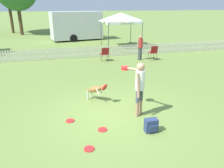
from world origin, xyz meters
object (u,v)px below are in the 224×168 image
Objects in this scene: handler_person at (139,82)px; frisbee_near_dog at (70,121)px; backpack_on_grass at (151,126)px; spectator_standing at (140,45)px; frisbee_near_handler at (89,149)px; frisbee_midfield at (102,130)px; folding_chair_blue_left at (153,51)px; folding_chair_center at (105,53)px; leaping_dog at (96,89)px; canopy_tent_main at (121,18)px; equipment_trailer at (76,25)px.

handler_person is 6.73× the size of frisbee_near_dog.
spectator_standing reaches higher than backpack_on_grass.
frisbee_near_handler is 1.00× the size of frisbee_midfield.
folding_chair_center is at bearing -10.99° from folding_chair_blue_left.
frisbee_near_dog is 7.44m from folding_chair_center.
backpack_on_grass is (1.08, -2.39, -0.26)m from leaping_dog.
canopy_tent_main is 4.75m from spectator_standing.
equipment_trailer is (-0.21, 16.09, 0.33)m from handler_person.
frisbee_near_handler is 0.28× the size of folding_chair_blue_left.
handler_person is 7.47m from folding_chair_blue_left.
equipment_trailer is (1.56, 17.48, 1.40)m from frisbee_near_handler.
folding_chair_blue_left is 0.59× the size of spectator_standing.
frisbee_near_handler is 0.16× the size of spectator_standing.
frisbee_near_handler and frisbee_near_dog have the same top height.
leaping_dog is at bearing -102.63° from equipment_trailer.
canopy_tent_main is 0.48× the size of equipment_trailer.
backpack_on_grass is 12.94m from canopy_tent_main.
leaping_dog is at bearing 90.51° from handler_person.
folding_chair_center is (1.82, 7.66, 0.50)m from frisbee_midfield.
folding_chair_blue_left is (4.61, 5.21, 0.10)m from leaping_dog.
folding_chair_blue_left reaches higher than folding_chair_center.
canopy_tent_main reaches higher than equipment_trailer.
frisbee_near_handler is 17.61m from equipment_trailer.
equipment_trailer is at bearing -70.69° from folding_chair_blue_left.
folding_chair_blue_left is (3.53, 7.60, 0.36)m from backpack_on_grass.
backpack_on_grass is (0.00, -1.04, -0.89)m from handler_person.
leaping_dog is 10.95m from canopy_tent_main.
spectator_standing reaches higher than folding_chair_blue_left.
handler_person reaches higher than frisbee_near_dog.
backpack_on_grass is 0.07× the size of equipment_trailer.
backpack_on_grass reaches higher than frisbee_near_dog.
handler_person is 1.80× the size of leaping_dog.
folding_chair_blue_left is at bearing 65.10° from backpack_on_grass.
folding_chair_blue_left is 5.19m from canopy_tent_main.
equipment_trailer reaches higher than spectator_standing.
handler_person is at bearing -104.04° from canopy_tent_main.
frisbee_near_dog is (-2.11, 0.10, -1.07)m from handler_person.
frisbee_near_dog is at bearing 139.28° from handler_person.
leaping_dog is 2.86m from frisbee_near_handler.
leaping_dog is 5.91m from folding_chair_center.
leaping_dog is at bearing 114.34° from backpack_on_grass.
canopy_tent_main reaches higher than frisbee_near_dog.
equipment_trailer is (-3.06, 4.69, -0.89)m from canopy_tent_main.
backpack_on_grass is 17.18m from equipment_trailer.
backpack_on_grass is 8.39m from spectator_standing.
backpack_on_grass is at bearing 62.96° from folding_chair_blue_left.
folding_chair_center is at bearing 47.43° from handler_person.
canopy_tent_main is at bearing 71.09° from frisbee_midfield.
handler_person is 0.63× the size of canopy_tent_main.
canopy_tent_main is (2.30, 4.37, 1.78)m from folding_chair_center.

